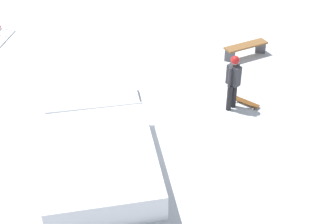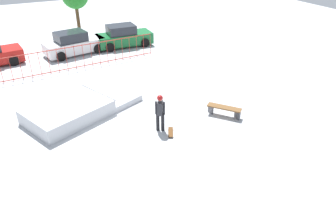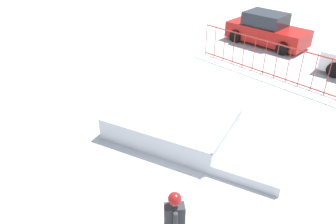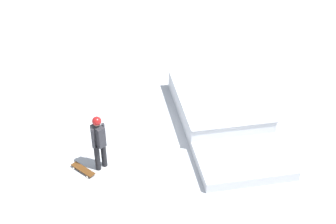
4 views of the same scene
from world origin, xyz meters
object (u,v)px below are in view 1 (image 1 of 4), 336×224
(skater, at_px, (233,79))
(park_bench, at_px, (246,48))
(skate_ramp, at_px, (100,150))
(skateboard, at_px, (247,102))

(skater, xyz_separation_m, park_bench, (3.24, -0.20, -0.65))
(skate_ramp, height_order, skateboard, skate_ramp)
(skateboard, distance_m, park_bench, 2.98)
(skate_ramp, relative_size, skater, 3.47)
(skater, distance_m, park_bench, 3.31)
(skater, bearing_deg, skateboard, -113.84)
(park_bench, bearing_deg, skater, 176.42)
(skater, xyz_separation_m, skateboard, (0.28, -0.44, -0.93))
(skateboard, bearing_deg, park_bench, -58.39)
(skateboard, height_order, park_bench, park_bench)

